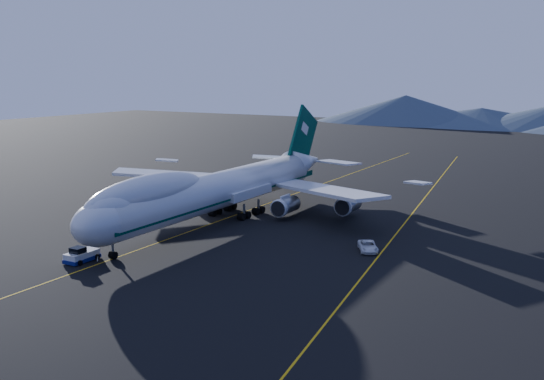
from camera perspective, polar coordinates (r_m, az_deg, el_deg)
The scene contains 6 objects.
ground at distance 109.27m, azimuth -4.91°, elevation -2.88°, with size 500.00×500.00×0.00m, color black.
taxiway_line_main at distance 109.27m, azimuth -4.91°, elevation -2.88°, with size 0.25×220.00×0.01m, color gold.
taxiway_line_side at distance 104.91m, azimuth 11.92°, elevation -3.66°, with size 0.25×200.00×0.01m, color gold.
boeing_747 at distance 108.07m, azimuth -4.95°, elevation 0.12°, with size 59.62×72.43×19.37m.
pushback_tug at distance 89.62m, azimuth -17.46°, elevation -5.98°, with size 2.98×5.02×2.16m.
service_van at distance 91.30m, azimuth 9.01°, elevation -5.25°, with size 2.50×5.43×1.51m, color white.
Camera 1 is at (61.17, -86.78, 25.84)m, focal length 40.00 mm.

